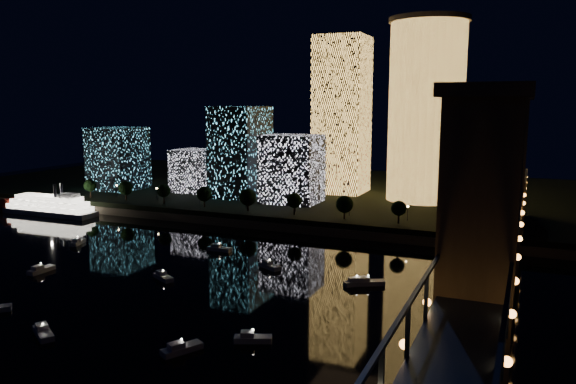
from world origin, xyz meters
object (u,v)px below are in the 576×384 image
tower_rectangular (342,115)px  riverboat (46,206)px  truss_bridge (486,267)px  tower_cylindrical (426,110)px

tower_rectangular → riverboat: (-106.41, -79.61, -37.80)m
truss_bridge → tower_cylindrical: bearing=104.6°
truss_bridge → riverboat: size_ratio=5.62×
tower_rectangular → truss_bridge: bearing=-62.3°
tower_cylindrical → tower_rectangular: tower_cylindrical is taller
riverboat → truss_bridge: bearing=-19.8°
tower_cylindrical → truss_bridge: tower_cylindrical is taller
tower_cylindrical → riverboat: bearing=-153.7°
tower_cylindrical → tower_rectangular: 41.07m
tower_rectangular → riverboat: bearing=-143.2°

